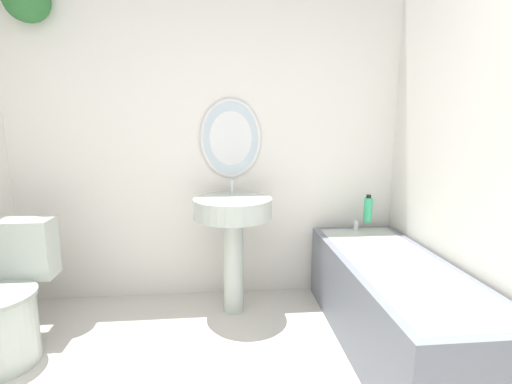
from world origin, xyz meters
The scene contains 6 objects.
wall_back centered at (-0.06, 2.31, 1.25)m, with size 3.01×0.29×2.40m.
wall_right centered at (1.48, 1.14, 1.20)m, with size 0.06×2.41×2.40m.
toilet centered at (-1.17, 1.57, 0.32)m, with size 0.43×0.60×0.77m.
pedestal_sink centered at (0.16, 1.97, 0.66)m, with size 0.55×0.55×0.94m.
bathtub centered at (1.11, 1.45, 0.28)m, with size 0.63×1.58×0.61m.
shampoo_bottle centered at (1.19, 2.10, 0.71)m, with size 0.06×0.06×0.21m.
Camera 1 is at (0.09, -0.54, 1.35)m, focal length 26.00 mm.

